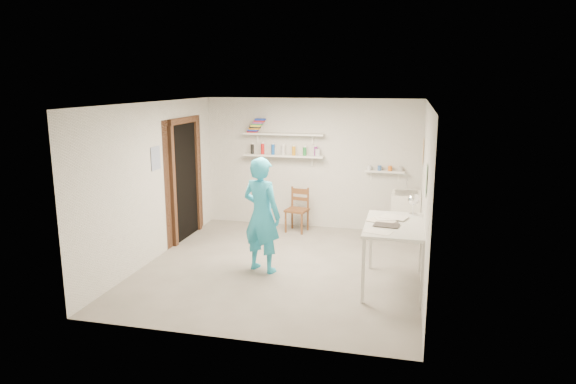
% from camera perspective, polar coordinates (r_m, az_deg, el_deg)
% --- Properties ---
extents(floor, '(4.00, 4.50, 0.02)m').
position_cam_1_polar(floor, '(7.71, -0.70, -8.34)').
color(floor, slate).
rests_on(floor, ground).
extents(ceiling, '(4.00, 4.50, 0.02)m').
position_cam_1_polar(ceiling, '(7.22, -0.75, 9.94)').
color(ceiling, silver).
rests_on(ceiling, wall_back).
extents(wall_back, '(4.00, 0.02, 2.40)m').
position_cam_1_polar(wall_back, '(9.54, 2.61, 3.18)').
color(wall_back, silver).
rests_on(wall_back, ground).
extents(wall_front, '(4.00, 0.02, 2.40)m').
position_cam_1_polar(wall_front, '(5.28, -6.77, -4.35)').
color(wall_front, silver).
rests_on(wall_front, ground).
extents(wall_left, '(0.02, 4.50, 2.40)m').
position_cam_1_polar(wall_left, '(8.09, -14.66, 1.16)').
color(wall_left, silver).
rests_on(wall_left, ground).
extents(wall_right, '(0.02, 4.50, 2.40)m').
position_cam_1_polar(wall_right, '(7.16, 15.07, -0.28)').
color(wall_right, silver).
rests_on(wall_right, ground).
extents(doorway_recess, '(0.02, 0.90, 2.00)m').
position_cam_1_polar(doorway_recess, '(9.04, -11.38, 1.16)').
color(doorway_recess, black).
rests_on(doorway_recess, wall_left).
extents(corridor_box, '(1.40, 1.50, 2.10)m').
position_cam_1_polar(corridor_box, '(9.35, -15.34, 1.63)').
color(corridor_box, brown).
rests_on(corridor_box, ground).
extents(door_lintel, '(0.06, 1.05, 0.10)m').
position_cam_1_polar(door_lintel, '(8.90, -11.54, 7.80)').
color(door_lintel, brown).
rests_on(door_lintel, wall_left).
extents(door_jamb_near, '(0.06, 0.10, 2.00)m').
position_cam_1_polar(door_jamb_near, '(8.59, -12.64, 0.53)').
color(door_jamb_near, brown).
rests_on(door_jamb_near, ground).
extents(door_jamb_far, '(0.06, 0.10, 2.00)m').
position_cam_1_polar(door_jamb_far, '(9.48, -10.01, 1.72)').
color(door_jamb_far, brown).
rests_on(door_jamb_far, ground).
extents(shelf_lower, '(1.50, 0.22, 0.03)m').
position_cam_1_polar(shelf_lower, '(9.50, -0.50, 4.07)').
color(shelf_lower, white).
rests_on(shelf_lower, wall_back).
extents(shelf_upper, '(1.50, 0.22, 0.03)m').
position_cam_1_polar(shelf_upper, '(9.45, -0.51, 6.47)').
color(shelf_upper, white).
rests_on(shelf_upper, wall_back).
extents(ledge_shelf, '(0.70, 0.14, 0.03)m').
position_cam_1_polar(ledge_shelf, '(9.31, 10.69, 2.25)').
color(ledge_shelf, white).
rests_on(ledge_shelf, wall_back).
extents(poster_left, '(0.01, 0.28, 0.36)m').
position_cam_1_polar(poster_left, '(8.07, -14.49, 3.66)').
color(poster_left, '#334C7F').
rests_on(poster_left, wall_left).
extents(poster_right_a, '(0.01, 0.34, 0.42)m').
position_cam_1_polar(poster_right_a, '(8.87, 14.79, 4.39)').
color(poster_right_a, '#995933').
rests_on(poster_right_a, wall_right).
extents(poster_right_b, '(0.01, 0.30, 0.38)m').
position_cam_1_polar(poster_right_b, '(6.56, 15.13, 1.28)').
color(poster_right_b, '#3F724C').
rests_on(poster_right_b, wall_right).
extents(belfast_sink, '(0.48, 0.60, 0.30)m').
position_cam_1_polar(belfast_sink, '(8.92, 12.98, -1.03)').
color(belfast_sink, white).
rests_on(belfast_sink, wall_right).
extents(man, '(0.71, 0.58, 1.67)m').
position_cam_1_polar(man, '(7.32, -2.93, -2.55)').
color(man, '#29A8CF').
rests_on(man, ground).
extents(wall_clock, '(0.29, 0.14, 0.30)m').
position_cam_1_polar(wall_clock, '(7.47, -3.07, -0.06)').
color(wall_clock, beige).
rests_on(wall_clock, man).
extents(wooden_chair, '(0.43, 0.42, 0.80)m').
position_cam_1_polar(wooden_chair, '(9.33, 1.00, -2.03)').
color(wooden_chair, brown).
rests_on(wooden_chair, ground).
extents(work_table, '(0.79, 1.31, 0.88)m').
position_cam_1_polar(work_table, '(6.98, 11.74, -6.94)').
color(work_table, silver).
rests_on(work_table, ground).
extents(desk_lamp, '(0.16, 0.16, 0.16)m').
position_cam_1_polar(desk_lamp, '(7.30, 13.80, -0.81)').
color(desk_lamp, white).
rests_on(desk_lamp, work_table).
extents(spray_cans, '(1.26, 0.06, 0.17)m').
position_cam_1_polar(spray_cans, '(9.49, -0.50, 4.66)').
color(spray_cans, black).
rests_on(spray_cans, shelf_lower).
extents(book_stack, '(0.34, 0.14, 0.25)m').
position_cam_1_polar(book_stack, '(9.58, -3.55, 7.37)').
color(book_stack, red).
rests_on(book_stack, shelf_upper).
extents(ledge_pots, '(0.48, 0.07, 0.09)m').
position_cam_1_polar(ledge_pots, '(9.30, 10.70, 2.62)').
color(ledge_pots, silver).
rests_on(ledge_pots, ledge_shelf).
extents(papers, '(0.30, 0.22, 0.02)m').
position_cam_1_polar(papers, '(6.85, 11.90, -3.38)').
color(papers, silver).
rests_on(papers, work_table).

